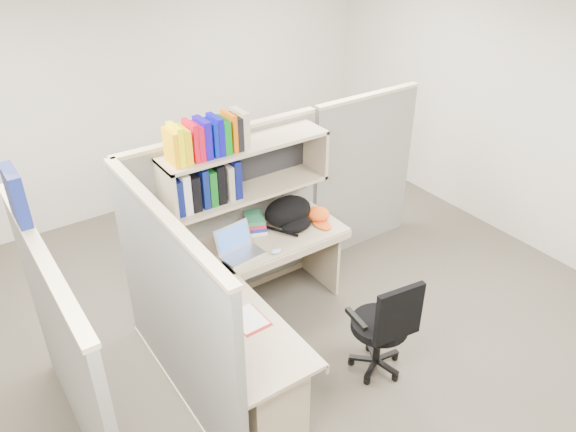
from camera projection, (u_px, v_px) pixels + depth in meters
ground at (286, 350)px, 4.61m from camera, size 6.00×6.00×0.00m
room_shell at (285, 173)px, 3.78m from camera, size 6.00×6.00×6.00m
cubicle at (212, 247)px, 4.28m from camera, size 3.79×1.84×1.95m
desk at (261, 352)px, 3.98m from camera, size 1.74×1.75×0.73m
laptop at (241, 243)px, 4.44m from camera, size 0.37×0.37×0.24m
backpack at (292, 214)px, 4.81m from camera, size 0.49×0.41×0.26m
orange_cap at (318, 214)px, 4.95m from camera, size 0.27×0.29×0.11m
snack_canister at (224, 301)px, 3.93m from camera, size 0.10×0.10×0.10m
tissue_box at (227, 345)px, 3.49m from camera, size 0.16×0.16×0.20m
mouse at (276, 251)px, 4.52m from camera, size 0.10×0.07×0.04m
paper_cup at (230, 233)px, 4.70m from camera, size 0.08×0.08×0.09m
book_stack at (254, 222)px, 4.82m from camera, size 0.27×0.31×0.12m
loose_paper at (248, 318)px, 3.85m from camera, size 0.20×0.26×0.00m
task_chair at (381, 340)px, 4.25m from camera, size 0.50×0.47×0.92m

